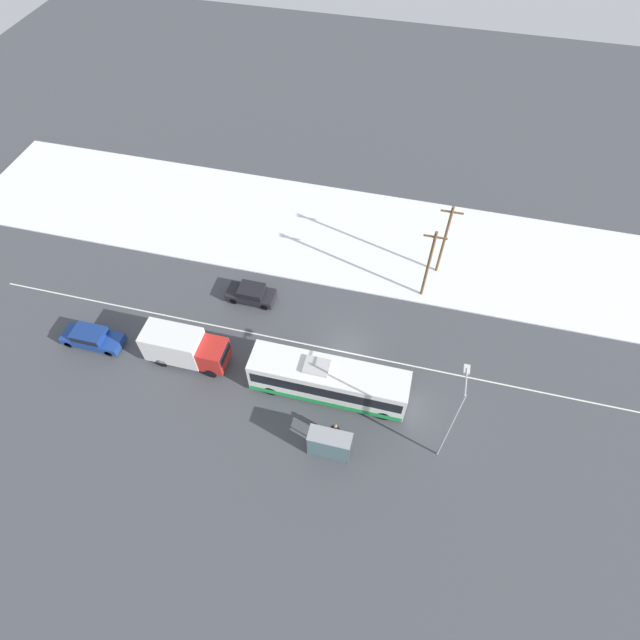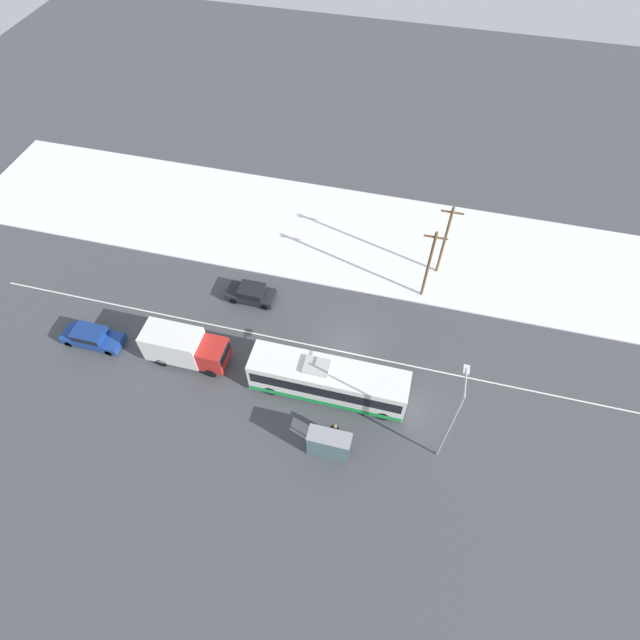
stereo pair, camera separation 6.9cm
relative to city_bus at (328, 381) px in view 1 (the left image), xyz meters
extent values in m
plane|color=#424449|center=(0.55, 3.75, -1.65)|extent=(120.00, 120.00, 0.00)
cube|color=white|center=(0.55, 16.61, -1.59)|extent=(80.00, 13.06, 0.12)
cube|color=silver|center=(0.55, 3.75, -1.65)|extent=(60.00, 0.12, 0.00)
cube|color=white|center=(0.00, 0.00, 0.06)|extent=(11.37, 2.55, 2.87)
cube|color=black|center=(0.00, 0.00, 0.40)|extent=(10.92, 2.57, 1.09)
cube|color=green|center=(0.00, 0.00, -1.12)|extent=(11.26, 2.57, 0.52)
cube|color=#B2B2B2|center=(-0.85, 0.00, 1.61)|extent=(1.80, 1.40, 0.24)
cylinder|color=black|center=(4.29, -1.14, -1.15)|extent=(1.00, 0.28, 1.00)
cylinder|color=black|center=(4.29, 1.14, -1.15)|extent=(1.00, 0.28, 1.00)
cylinder|color=black|center=(-4.08, -1.14, -1.15)|extent=(1.00, 0.28, 1.00)
cylinder|color=black|center=(-4.08, 1.14, -1.15)|extent=(1.00, 0.28, 1.00)
cube|color=silver|center=(-12.02, 0.23, 0.12)|extent=(4.38, 2.30, 2.56)
cube|color=red|center=(-8.89, 0.23, -0.16)|extent=(1.90, 2.18, 2.00)
cube|color=black|center=(-7.96, 0.23, 0.24)|extent=(0.06, 1.95, 0.88)
cylinder|color=black|center=(-8.89, -0.79, -1.20)|extent=(0.90, 0.26, 0.90)
cylinder|color=black|center=(-8.89, 1.25, -1.20)|extent=(0.90, 0.26, 0.90)
cylinder|color=black|center=(-12.90, -0.79, -1.20)|extent=(0.90, 0.26, 0.90)
cylinder|color=black|center=(-12.90, 1.25, -1.20)|extent=(0.90, 0.26, 0.90)
cube|color=black|center=(-8.38, 7.14, -1.11)|extent=(4.01, 1.80, 0.64)
cube|color=black|center=(-8.28, 7.14, -0.51)|extent=(2.09, 1.66, 0.57)
cube|color=black|center=(-8.28, 7.14, -0.50)|extent=(1.92, 1.69, 0.46)
cylinder|color=black|center=(-9.69, 6.35, -1.33)|extent=(0.64, 0.22, 0.64)
cylinder|color=black|center=(-9.69, 7.93, -1.33)|extent=(0.64, 0.22, 0.64)
cylinder|color=black|center=(-6.97, 6.35, -1.33)|extent=(0.64, 0.22, 0.64)
cylinder|color=black|center=(-6.97, 7.93, -1.33)|extent=(0.64, 0.22, 0.64)
cube|color=navy|center=(-19.02, -0.14, -1.09)|extent=(4.79, 1.80, 0.68)
cube|color=navy|center=(-19.14, -0.14, -0.45)|extent=(2.49, 1.66, 0.59)
cube|color=black|center=(-19.14, -0.14, -0.44)|extent=(2.29, 1.69, 0.47)
cylinder|color=black|center=(-17.33, -0.93, -1.33)|extent=(0.64, 0.22, 0.64)
cylinder|color=black|center=(-17.33, 0.65, -1.33)|extent=(0.64, 0.22, 0.64)
cylinder|color=black|center=(-20.82, -0.93, -1.33)|extent=(0.64, 0.22, 0.64)
cylinder|color=black|center=(-20.82, 0.65, -1.33)|extent=(0.64, 0.22, 0.64)
cylinder|color=#23232D|center=(1.13, -3.31, -1.24)|extent=(0.13, 0.13, 0.82)
cylinder|color=#23232D|center=(1.38, -3.31, -1.24)|extent=(0.13, 0.13, 0.82)
cube|color=black|center=(1.25, -3.31, -0.49)|extent=(0.43, 0.23, 0.68)
sphere|color=#8E6647|center=(1.25, -3.31, 0.00)|extent=(0.29, 0.29, 0.29)
cylinder|color=black|center=(0.98, -3.31, -0.53)|extent=(0.11, 0.11, 0.65)
cylinder|color=black|center=(1.52, -3.31, -0.53)|extent=(0.11, 0.11, 0.65)
cube|color=gray|center=(1.13, -4.44, 0.72)|extent=(2.91, 1.20, 0.06)
cube|color=slate|center=(1.13, -5.02, -0.45)|extent=(2.79, 0.04, 2.16)
cylinder|color=#474C51|center=(-0.29, -3.88, -0.48)|extent=(0.08, 0.08, 2.34)
cylinder|color=#474C51|center=(2.54, -3.88, -0.48)|extent=(0.08, 0.08, 2.34)
cylinder|color=#474C51|center=(-0.29, -5.00, -0.48)|extent=(0.08, 0.08, 2.34)
cylinder|color=#474C51|center=(2.54, -5.00, -0.48)|extent=(0.08, 0.08, 2.34)
cylinder|color=#9EA3A8|center=(8.35, -2.89, 2.55)|extent=(0.14, 0.14, 8.41)
cylinder|color=#9EA3A8|center=(8.35, -1.97, 6.61)|extent=(0.10, 1.84, 0.10)
cube|color=silver|center=(8.35, -1.05, 6.54)|extent=(0.36, 0.60, 0.16)
cylinder|color=brown|center=(5.57, 11.08, 1.96)|extent=(0.24, 0.24, 7.23)
cube|color=brown|center=(5.57, 11.08, 5.08)|extent=(1.80, 0.12, 0.12)
cylinder|color=brown|center=(6.54, 14.11, 2.00)|extent=(0.24, 0.24, 7.31)
cube|color=brown|center=(6.54, 14.11, 5.15)|extent=(1.80, 0.12, 0.12)
camera|label=1|loc=(3.70, -17.59, 31.23)|focal=28.00mm
camera|label=2|loc=(3.76, -17.58, 31.23)|focal=28.00mm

